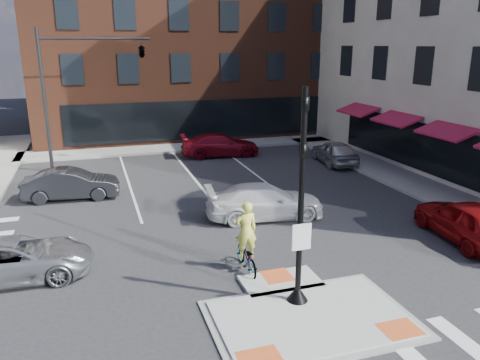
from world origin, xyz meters
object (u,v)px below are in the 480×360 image
object	(u,v)px
white_pickup	(265,201)
cyclist	(246,248)
bg_car_silver	(334,152)
bg_car_red	(220,145)
bg_car_dark	(71,184)
red_sedan	(467,221)
silver_suv	(15,259)

from	to	relation	value
white_pickup	cyclist	world-z (taller)	cyclist
white_pickup	bg_car_silver	world-z (taller)	bg_car_silver
bg_car_silver	bg_car_red	xyz separation A→B (m)	(-6.16, 4.14, 0.02)
white_pickup	bg_car_dark	xyz separation A→B (m)	(-7.86, 5.19, 0.00)
red_sedan	cyclist	distance (m)	8.60
red_sedan	bg_car_dark	world-z (taller)	red_sedan
red_sedan	bg_car_red	distance (m)	16.98
silver_suv	bg_car_dark	world-z (taller)	bg_car_dark
red_sedan	bg_car_red	size ratio (longest dim) A/B	0.92
red_sedan	bg_car_red	xyz separation A→B (m)	(-5.03, 16.22, -0.06)
red_sedan	white_pickup	bearing A→B (deg)	-30.45
red_sedan	cyclist	xyz separation A→B (m)	(-8.59, 0.27, -0.00)
bg_car_silver	bg_car_red	distance (m)	7.42
bg_car_red	cyclist	size ratio (longest dim) A/B	2.17
bg_car_dark	cyclist	distance (m)	11.04
bg_car_dark	bg_car_silver	bearing A→B (deg)	-76.20
silver_suv	bg_car_dark	bearing A→B (deg)	-8.85
bg_car_dark	bg_car_silver	size ratio (longest dim) A/B	1.03
silver_suv	white_pickup	size ratio (longest dim) A/B	0.95
silver_suv	white_pickup	bearing A→B (deg)	-72.29
white_pickup	bg_car_red	xyz separation A→B (m)	(1.26, 11.60, 0.02)
bg_car_dark	cyclist	bearing A→B (deg)	-144.42
white_pickup	bg_car_red	size ratio (longest dim) A/B	0.98
cyclist	red_sedan	bearing A→B (deg)	179.16
bg_car_silver	red_sedan	bearing A→B (deg)	90.69
bg_car_silver	cyclist	xyz separation A→B (m)	(-9.71, -11.81, 0.07)
white_pickup	bg_car_red	world-z (taller)	bg_car_red
bg_car_dark	bg_car_red	bearing A→B (deg)	-49.56
white_pickup	bg_car_dark	world-z (taller)	same
white_pickup	bg_car_dark	distance (m)	9.42
white_pickup	bg_car_dark	bearing A→B (deg)	62.85
bg_car_silver	bg_car_dark	bearing A→B (deg)	14.48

